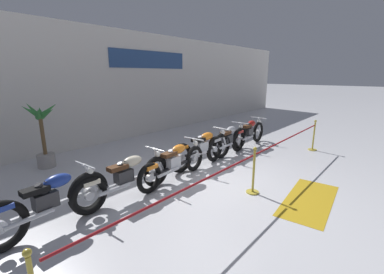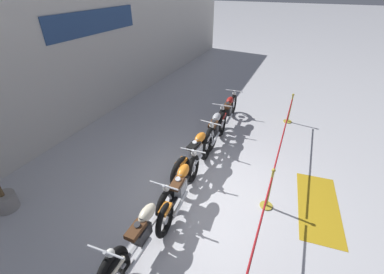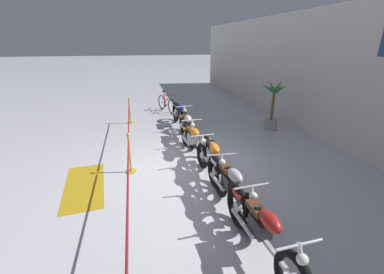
# 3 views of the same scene
# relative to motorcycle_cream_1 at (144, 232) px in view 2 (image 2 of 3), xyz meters

# --- Properties ---
(ground_plane) EXTENTS (120.00, 120.00, 0.00)m
(ground_plane) POSITION_rel_motorcycle_cream_1_xyz_m (1.94, -0.61, -0.46)
(ground_plane) COLOR silver
(back_wall) EXTENTS (28.00, 0.29, 4.20)m
(back_wall) POSITION_rel_motorcycle_cream_1_xyz_m (1.95, 4.52, 1.64)
(back_wall) COLOR silver
(back_wall) RESTS_ON ground
(motorcycle_cream_1) EXTENTS (2.36, 0.62, 0.94)m
(motorcycle_cream_1) POSITION_rel_motorcycle_cream_1_xyz_m (0.00, 0.00, 0.00)
(motorcycle_cream_1) COLOR black
(motorcycle_cream_1) RESTS_ON ground
(motorcycle_orange_2) EXTENTS (2.37, 0.62, 0.93)m
(motorcycle_orange_2) POSITION_rel_motorcycle_cream_1_xyz_m (1.32, -0.10, -0.00)
(motorcycle_orange_2) COLOR black
(motorcycle_orange_2) RESTS_ON ground
(motorcycle_orange_3) EXTENTS (2.48, 0.62, 0.98)m
(motorcycle_orange_3) POSITION_rel_motorcycle_cream_1_xyz_m (2.66, 0.08, 0.03)
(motorcycle_orange_3) COLOR black
(motorcycle_orange_3) RESTS_ON ground
(motorcycle_silver_4) EXTENTS (2.39, 0.62, 0.96)m
(motorcycle_silver_4) POSITION_rel_motorcycle_cream_1_xyz_m (3.94, 0.05, 0.01)
(motorcycle_silver_4) COLOR black
(motorcycle_silver_4) RESTS_ON ground
(motorcycle_red_5) EXTENTS (2.38, 0.62, 0.97)m
(motorcycle_red_5) POSITION_rel_motorcycle_cream_1_xyz_m (5.27, 0.03, 0.02)
(motorcycle_red_5) COLOR black
(motorcycle_red_5) RESTS_ON ground
(stanchion_far_left) EXTENTS (8.68, 0.28, 1.05)m
(stanchion_far_left) POSITION_rel_motorcycle_cream_1_xyz_m (0.63, -1.87, 0.26)
(stanchion_far_left) COLOR gold
(stanchion_far_left) RESTS_ON ground
(stanchion_mid_left) EXTENTS (0.28, 0.28, 1.05)m
(stanchion_mid_left) POSITION_rel_motorcycle_cream_1_xyz_m (1.97, -1.87, -0.10)
(stanchion_mid_left) COLOR gold
(stanchion_mid_left) RESTS_ON ground
(stanchion_mid_right) EXTENTS (0.28, 0.28, 1.05)m
(stanchion_mid_right) POSITION_rel_motorcycle_cream_1_xyz_m (6.29, -1.87, -0.10)
(stanchion_mid_right) COLOR gold
(stanchion_mid_right) RESTS_ON ground
(floor_banner) EXTENTS (2.18, 1.06, 0.01)m
(floor_banner) POSITION_rel_motorcycle_cream_1_xyz_m (2.43, -2.94, -0.46)
(floor_banner) COLOR #B78E19
(floor_banner) RESTS_ON ground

